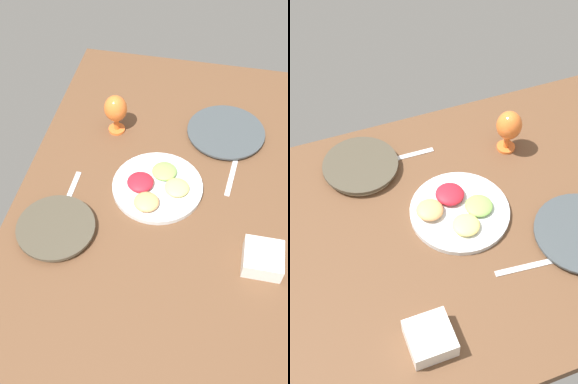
% 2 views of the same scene
% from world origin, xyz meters
% --- Properties ---
extents(ground_plane, '(1.60, 1.04, 0.04)m').
position_xyz_m(ground_plane, '(0.00, 0.00, -0.02)').
color(ground_plane, brown).
extents(dinner_plate_left, '(0.26, 0.26, 0.03)m').
position_xyz_m(dinner_plate_left, '(-0.21, 0.33, 0.02)').
color(dinner_plate_left, beige).
rests_on(dinner_plate_left, ground_plane).
extents(fruit_platter, '(0.32, 0.32, 0.05)m').
position_xyz_m(fruit_platter, '(0.02, 0.05, 0.02)').
color(fruit_platter, silver).
rests_on(fruit_platter, ground_plane).
extents(hurricane_glass_orange, '(0.09, 0.09, 0.16)m').
position_xyz_m(hurricane_glass_orange, '(0.29, 0.25, 0.10)').
color(hurricane_glass_orange, orange).
rests_on(hurricane_glass_orange, ground_plane).
extents(square_bowl_white, '(0.12, 0.12, 0.06)m').
position_xyz_m(square_bowl_white, '(-0.20, -0.32, 0.03)').
color(square_bowl_white, white).
rests_on(square_bowl_white, ground_plane).
extents(fork_by_left_plate, '(0.18, 0.02, 0.01)m').
position_xyz_m(fork_by_left_plate, '(-0.04, 0.34, 0.00)').
color(fork_by_left_plate, silver).
rests_on(fork_by_left_plate, ground_plane).
extents(fork_by_right_plate, '(0.18, 0.04, 0.01)m').
position_xyz_m(fork_by_right_plate, '(0.13, -0.21, 0.00)').
color(fork_by_right_plate, silver).
rests_on(fork_by_right_plate, ground_plane).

